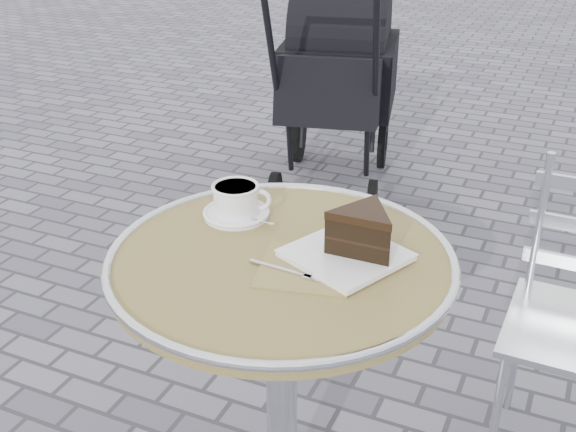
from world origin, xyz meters
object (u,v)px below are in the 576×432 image
at_px(cake_plate_set, 358,237).
at_px(baby_stroller, 336,87).
at_px(cappuccino_set, 237,203).
at_px(cafe_table, 281,323).

bearing_deg(cake_plate_set, baby_stroller, 136.07).
bearing_deg(cake_plate_set, cappuccino_set, -168.38).
distance_m(cafe_table, cappuccino_set, 0.29).
height_order(cafe_table, baby_stroller, baby_stroller).
bearing_deg(cappuccino_set, cake_plate_set, -34.46).
relative_size(cappuccino_set, baby_stroller, 0.15).
bearing_deg(cappuccino_set, cafe_table, -58.85).
bearing_deg(cappuccino_set, baby_stroller, 81.85).
bearing_deg(cake_plate_set, cafe_table, -134.00).
distance_m(cappuccino_set, cake_plate_set, 0.32).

